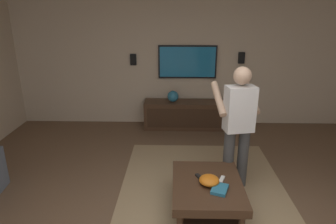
% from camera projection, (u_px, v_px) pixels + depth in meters
% --- Properties ---
extents(wall_back_tv, '(0.10, 7.00, 2.83)m').
position_uv_depth(wall_back_tv, '(185.00, 55.00, 5.90)').
color(wall_back_tv, '#C6B299').
rests_on(wall_back_tv, ground).
extents(area_rug, '(3.18, 2.19, 0.01)m').
position_uv_depth(area_rug, '(204.00, 201.00, 3.71)').
color(area_rug, '#9E8460').
rests_on(area_rug, ground).
extents(coffee_table, '(1.00, 0.80, 0.40)m').
position_uv_depth(coffee_table, '(207.00, 190.00, 3.42)').
color(coffee_table, '#422B1C').
rests_on(coffee_table, ground).
extents(media_console, '(0.45, 1.70, 0.55)m').
position_uv_depth(media_console, '(187.00, 115.00, 5.96)').
color(media_console, '#422B1C').
rests_on(media_console, ground).
extents(tv, '(0.05, 1.15, 0.65)m').
position_uv_depth(tv, '(187.00, 62.00, 5.85)').
color(tv, black).
extents(person_standing, '(0.60, 0.61, 1.64)m').
position_uv_depth(person_standing, '(238.00, 122.00, 3.75)').
color(person_standing, '#3F3F3F').
rests_on(person_standing, ground).
extents(bowl, '(0.23, 0.23, 0.10)m').
position_uv_depth(bowl, '(209.00, 180.00, 3.34)').
color(bowl, orange).
rests_on(bowl, coffee_table).
extents(remote_white, '(0.16, 0.10, 0.02)m').
position_uv_depth(remote_white, '(222.00, 180.00, 3.43)').
color(remote_white, white).
rests_on(remote_white, coffee_table).
extents(remote_black, '(0.15, 0.11, 0.02)m').
position_uv_depth(remote_black, '(200.00, 177.00, 3.47)').
color(remote_black, black).
rests_on(remote_black, coffee_table).
extents(book, '(0.26, 0.23, 0.04)m').
position_uv_depth(book, '(220.00, 189.00, 3.23)').
color(book, teal).
rests_on(book, coffee_table).
extents(vase_round, '(0.22, 0.22, 0.22)m').
position_uv_depth(vase_round, '(173.00, 96.00, 5.84)').
color(vase_round, teal).
rests_on(vase_round, media_console).
extents(wall_speaker_left, '(0.06, 0.12, 0.22)m').
position_uv_depth(wall_speaker_left, '(241.00, 58.00, 5.81)').
color(wall_speaker_left, black).
extents(wall_speaker_right, '(0.06, 0.12, 0.22)m').
position_uv_depth(wall_speaker_right, '(133.00, 60.00, 5.88)').
color(wall_speaker_right, black).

